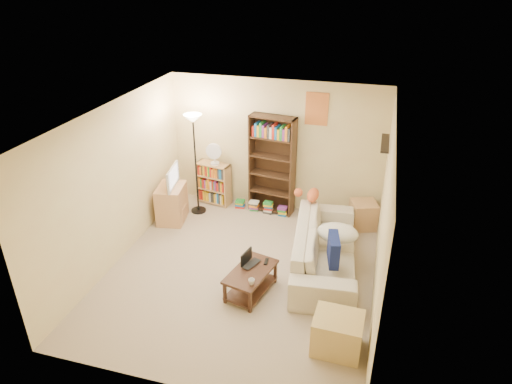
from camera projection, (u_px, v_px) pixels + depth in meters
The scene contains 19 objects.
room at pixel (240, 177), 6.37m from camera, with size 4.50×4.54×2.52m.
sofa at pixel (325, 247), 7.07m from camera, with size 1.17×2.45×0.69m, color #BEAE9D.
navy_pillow at pixel (333, 249), 6.46m from camera, with size 0.46×0.14×0.41m, color navy.
cream_blanket at pixel (338, 233), 6.99m from camera, with size 0.64×0.46×0.27m, color silver.
tabby_cat at pixel (310, 195), 7.72m from camera, with size 0.55×0.24×0.19m.
coffee_table at pixel (251, 279), 6.55m from camera, with size 0.67×0.95×0.38m.
laptop at pixel (254, 265), 6.58m from camera, with size 0.30×0.37×0.02m, color black.
laptop_screen at pixel (246, 257), 6.58m from camera, with size 0.01×0.29×0.19m, color white.
mug at pixel (252, 282), 6.19m from camera, with size 0.10×0.10×0.08m, color silver.
tv_remote at pixel (266, 262), 6.66m from camera, with size 0.05×0.15×0.02m, color black.
tv_stand at pixel (172, 203), 8.38m from camera, with size 0.46×0.64×0.68m, color tan.
television at pixel (169, 177), 8.13m from camera, with size 0.20×0.67×0.39m, color black.
tall_bookshelf at pixel (272, 163), 8.41m from camera, with size 0.88×0.40×1.88m.
short_bookshelf at pixel (214, 183), 8.95m from camera, with size 0.70×0.38×0.85m.
desk_fan at pixel (214, 153), 8.61m from camera, with size 0.30×0.17×0.43m.
floor_lamp at pixel (194, 136), 8.13m from camera, with size 0.33×0.33×1.93m.
side_table at pixel (363, 215), 8.19m from camera, with size 0.43×0.43×0.49m, color tan.
end_cabinet at pixel (337, 333), 5.57m from camera, with size 0.59×0.49×0.49m, color tan.
book_stacks at pixel (262, 207), 8.77m from camera, with size 1.05×0.22×0.23m.
Camera 1 is at (1.77, -5.50, 4.30)m, focal length 32.00 mm.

